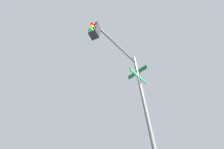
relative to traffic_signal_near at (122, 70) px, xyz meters
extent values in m
cylinder|color=#474C47|center=(-0.38, -1.02, -1.31)|extent=(0.12, 0.12, 6.32)
cylinder|color=#474C47|center=(0.05, 0.14, 1.45)|extent=(0.96, 2.36, 0.09)
cube|color=black|center=(0.49, 1.31, 1.00)|extent=(0.28, 0.28, 0.80)
sphere|color=red|center=(0.54, 1.45, 1.25)|extent=(0.18, 0.18, 0.18)
sphere|color=orange|center=(0.54, 1.45, 1.00)|extent=(0.18, 0.18, 0.18)
sphere|color=green|center=(0.54, 1.45, 0.75)|extent=(0.18, 0.18, 0.18)
cube|color=#0F5128|center=(-0.38, -1.02, 0.51)|extent=(0.42, 1.04, 0.20)
cube|color=#0F5128|center=(-0.38, -1.02, 0.73)|extent=(0.95, 0.39, 0.20)
camera|label=1|loc=(-0.82, 2.77, -3.27)|focal=19.66mm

